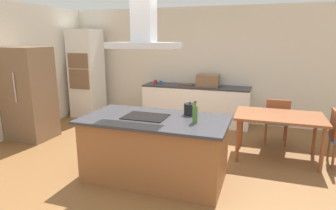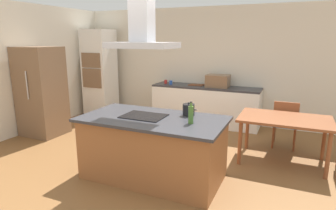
% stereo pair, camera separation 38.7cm
% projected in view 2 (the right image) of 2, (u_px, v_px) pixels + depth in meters
% --- Properties ---
extents(ground, '(16.00, 16.00, 0.00)m').
position_uv_depth(ground, '(188.00, 143.00, 5.52)').
color(ground, brown).
extents(wall_back, '(7.20, 0.10, 2.70)m').
position_uv_depth(wall_back, '(215.00, 66.00, 6.77)').
color(wall_back, beige).
rests_on(wall_back, ground).
extents(wall_left, '(0.10, 8.80, 2.70)m').
position_uv_depth(wall_left, '(31.00, 68.00, 6.14)').
color(wall_left, beige).
rests_on(wall_left, ground).
extents(kitchen_island, '(2.03, 1.08, 0.90)m').
position_uv_depth(kitchen_island, '(153.00, 148.00, 4.09)').
color(kitchen_island, '#995B33').
rests_on(kitchen_island, ground).
extents(cooktop, '(0.60, 0.44, 0.01)m').
position_uv_depth(cooktop, '(144.00, 116.00, 4.04)').
color(cooktop, black).
rests_on(cooktop, kitchen_island).
extents(tea_kettle, '(0.22, 0.17, 0.19)m').
position_uv_depth(tea_kettle, '(189.00, 110.00, 4.08)').
color(tea_kettle, black).
rests_on(tea_kettle, kitchen_island).
extents(olive_oil_bottle, '(0.07, 0.07, 0.29)m').
position_uv_depth(olive_oil_bottle, '(191.00, 114.00, 3.68)').
color(olive_oil_bottle, '#47722D').
rests_on(olive_oil_bottle, kitchen_island).
extents(back_counter, '(2.48, 0.62, 0.90)m').
position_uv_depth(back_counter, '(205.00, 105.00, 6.69)').
color(back_counter, white).
rests_on(back_counter, ground).
extents(countertop_microwave, '(0.50, 0.38, 0.28)m').
position_uv_depth(countertop_microwave, '(218.00, 81.00, 6.44)').
color(countertop_microwave, brown).
rests_on(countertop_microwave, back_counter).
extents(coffee_mug_red, '(0.08, 0.08, 0.09)m').
position_uv_depth(coffee_mug_red, '(166.00, 82.00, 6.97)').
color(coffee_mug_red, red).
rests_on(coffee_mug_red, back_counter).
extents(coffee_mug_blue, '(0.08, 0.08, 0.09)m').
position_uv_depth(coffee_mug_blue, '(171.00, 82.00, 6.86)').
color(coffee_mug_blue, '#2D56B2').
rests_on(coffee_mug_blue, back_counter).
extents(cutting_board, '(0.34, 0.24, 0.02)m').
position_uv_depth(cutting_board, '(196.00, 85.00, 6.72)').
color(cutting_board, brown).
rests_on(cutting_board, back_counter).
extents(wall_oven_stack, '(0.70, 0.66, 2.20)m').
position_uv_depth(wall_oven_stack, '(100.00, 73.00, 7.44)').
color(wall_oven_stack, white).
rests_on(wall_oven_stack, ground).
extents(refrigerator, '(0.80, 0.73, 1.82)m').
position_uv_depth(refrigerator, '(41.00, 92.00, 5.87)').
color(refrigerator, brown).
rests_on(refrigerator, ground).
extents(dining_table, '(1.40, 0.90, 0.75)m').
position_uv_depth(dining_table, '(285.00, 123.00, 4.55)').
color(dining_table, brown).
rests_on(dining_table, ground).
extents(chair_facing_back_wall, '(0.42, 0.42, 0.89)m').
position_uv_depth(chair_facing_back_wall, '(285.00, 121.00, 5.17)').
color(chair_facing_back_wall, '#2D6BB7').
rests_on(chair_facing_back_wall, ground).
extents(range_hood, '(0.90, 0.55, 0.78)m').
position_uv_depth(range_hood, '(142.00, 29.00, 3.77)').
color(range_hood, '#ADADB2').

